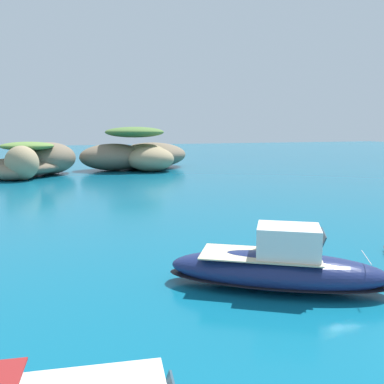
{
  "coord_description": "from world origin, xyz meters",
  "views": [
    {
      "loc": [
        -13.51,
        -7.64,
        7.47
      ],
      "look_at": [
        -1.85,
        20.39,
        2.83
      ],
      "focal_mm": 38.1,
      "sensor_mm": 36.0,
      "label": 1
    }
  ],
  "objects": [
    {
      "name": "islet_large",
      "position": [
        7.52,
        68.94,
        2.73
      ],
      "size": [
        25.56,
        24.01,
        8.04
      ],
      "color": "#9E8966",
      "rests_on": "ground"
    },
    {
      "name": "islet_small",
      "position": [
        -11.98,
        63.83,
        2.24
      ],
      "size": [
        20.39,
        18.58,
        5.63
      ],
      "color": "#756651",
      "rests_on": "ground"
    },
    {
      "name": "motorboat_navy",
      "position": [
        -2.66,
        7.9,
        1.02
      ],
      "size": [
        10.33,
        8.43,
        3.05
      ],
      "color": "navy",
      "rests_on": "ground"
    }
  ]
}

